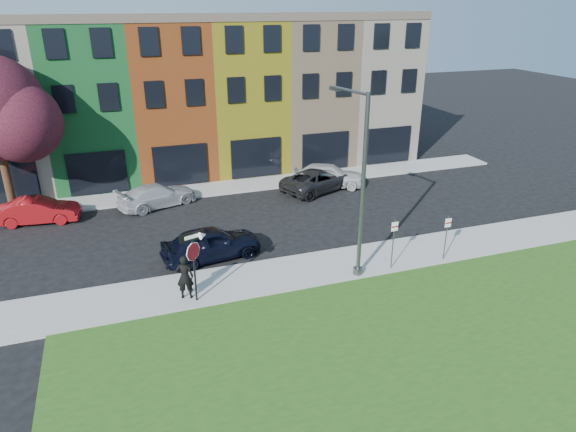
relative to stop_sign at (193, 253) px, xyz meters
name	(u,v)px	position (x,y,z in m)	size (l,w,h in m)	color
ground	(366,300)	(6.48, -2.06, -2.25)	(120.00, 120.00, 0.00)	black
sidewalk_near	(375,259)	(8.48, 0.94, -2.19)	(40.00, 3.00, 0.12)	gray
sidewalk_far	(216,188)	(3.48, 12.94, -2.19)	(40.00, 2.40, 0.12)	gray
rowhouse_block	(202,95)	(3.98, 19.13, 2.74)	(30.00, 10.12, 10.00)	beige
stop_sign	(193,253)	(0.00, 0.00, 0.00)	(1.01, 0.36, 2.99)	black
man	(185,277)	(-0.35, 0.35, -1.19)	(0.78, 0.62, 1.88)	black
sedan_near	(211,243)	(1.34, 3.62, -1.47)	(4.81, 2.50, 1.56)	black
parked_car_red	(38,211)	(-6.69, 10.85, -1.56)	(4.32, 1.95, 1.38)	maroon
parked_car_silver	(157,195)	(-0.36, 11.22, -1.58)	(4.95, 3.32, 1.33)	#B3B3B8
parked_car_dark	(318,180)	(9.55, 10.62, -1.54)	(5.61, 4.13, 1.42)	black
parked_car_white	(328,175)	(10.43, 11.11, -1.47)	(4.93, 3.41, 1.56)	silver
street_lamp	(359,187)	(6.99, 0.05, 1.83)	(0.82, 2.55, 7.85)	#494C4F
parking_sign_a	(393,238)	(8.68, -0.17, -0.66)	(0.32, 0.09, 2.37)	#494C4F
parking_sign_b	(447,233)	(11.43, -0.17, -0.80)	(0.32, 0.08, 2.12)	#494C4F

